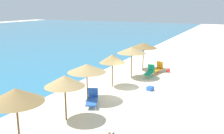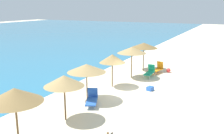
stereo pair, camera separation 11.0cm
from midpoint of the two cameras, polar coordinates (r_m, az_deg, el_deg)
ground_plane at (r=18.73m, az=4.47°, el=-5.79°), size 160.00×160.00×0.00m
beach_umbrella_0 at (r=11.74m, az=-20.37°, el=-5.83°), size 2.40×2.40×2.74m
beach_umbrella_1 at (r=13.99m, az=-10.27°, el=-3.01°), size 2.17×2.17×2.54m
beach_umbrella_2 at (r=16.75m, az=-5.44°, el=-0.24°), size 2.50×2.50×2.48m
beach_umbrella_3 at (r=19.66m, az=0.22°, el=1.86°), size 1.98×1.98×2.55m
beach_umbrella_4 at (r=22.20m, az=4.51°, el=3.71°), size 2.48×2.48×2.71m
beach_umbrella_5 at (r=25.19m, az=7.12°, el=4.73°), size 2.66×2.66×2.68m
lounge_chair_0 at (r=16.56m, az=-4.25°, el=-7.02°), size 1.76×1.26×0.94m
lounge_chair_1 at (r=23.13m, az=8.42°, el=-1.04°), size 1.68×0.67×1.02m
lounge_chair_2 at (r=24.53m, az=10.09°, el=-0.34°), size 1.60×0.94×1.03m
beach_ball at (r=25.05m, az=12.42°, el=-0.70°), size 0.40×0.40×0.40m
cooler_box at (r=19.46m, az=8.53°, el=-4.70°), size 0.57×0.51×0.30m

